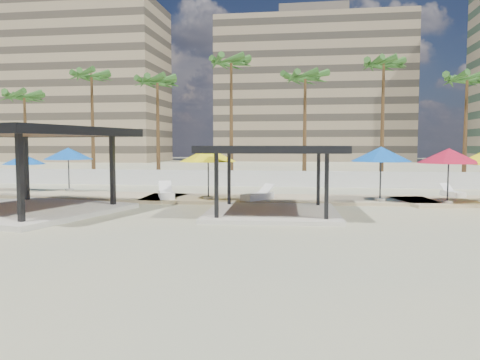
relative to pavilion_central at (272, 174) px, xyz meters
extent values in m
plane|color=#CFC089|center=(-1.71, -1.70, -1.86)|extent=(200.00, 200.00, 0.00)
cube|color=#C6B284|center=(-13.71, 5.80, -1.80)|extent=(16.40, 6.19, 0.24)
cube|color=#C6B284|center=(0.29, 5.30, -1.80)|extent=(16.24, 5.11, 0.24)
cube|color=silver|center=(-1.71, 14.30, -1.26)|extent=(56.00, 0.30, 1.20)
cube|color=#937F60|center=(-43.71, 66.30, 13.14)|extent=(34.00, 16.00, 30.00)
cube|color=#595147|center=(-43.71, 66.30, 29.34)|extent=(11.90, 9.60, 2.40)
cube|color=#847259|center=(2.29, 76.30, 12.14)|extent=(38.00, 16.00, 28.00)
cube|color=#595147|center=(2.29, 76.30, 27.34)|extent=(13.30, 9.60, 2.40)
cube|color=beige|center=(0.00, 0.00, -1.77)|extent=(6.15, 6.15, 0.18)
cube|color=black|center=(-2.10, -2.33, -0.35)|extent=(0.17, 0.17, 2.66)
cube|color=black|center=(-2.33, 2.10, -0.35)|extent=(0.17, 0.17, 2.66)
cube|color=black|center=(2.33, -2.10, -0.35)|extent=(0.17, 0.17, 2.66)
cube|color=black|center=(2.10, 2.33, -0.35)|extent=(0.17, 0.17, 2.66)
cube|color=brown|center=(0.00, 0.00, 1.10)|extent=(6.33, 6.33, 0.25)
cube|color=black|center=(0.16, -3.01, 1.10)|extent=(6.11, 0.43, 0.30)
cube|color=black|center=(-0.16, 3.01, 1.10)|extent=(6.11, 0.43, 0.30)
cube|color=black|center=(-3.01, -0.16, 1.10)|extent=(0.43, 6.11, 0.30)
cube|color=black|center=(3.01, 0.16, 1.10)|extent=(0.43, 6.11, 0.30)
cube|color=beige|center=(-11.27, -1.30, -1.74)|extent=(8.92, 8.92, 0.22)
cube|color=black|center=(-13.33, 2.08, 0.05)|extent=(0.24, 0.24, 3.36)
cube|color=black|center=(-9.21, -4.68, 0.05)|extent=(0.24, 0.24, 3.36)
cube|color=black|center=(-7.89, 0.76, 0.05)|extent=(0.24, 0.24, 3.36)
cube|color=brown|center=(-11.27, -1.30, 1.88)|extent=(9.19, 9.19, 0.31)
cube|color=black|center=(-10.38, 2.40, 1.88)|extent=(7.54, 1.95, 0.38)
cube|color=black|center=(-7.57, -2.19, 1.88)|extent=(1.95, 7.54, 0.38)
cylinder|color=beige|center=(-13.85, 7.50, -1.61)|extent=(0.54, 0.54, 0.13)
cylinder|color=#262628|center=(-13.85, 7.50, -0.38)|extent=(0.08, 0.08, 2.60)
cone|color=blue|center=(-13.85, 7.50, 0.74)|extent=(3.90, 3.90, 0.76)
cylinder|color=beige|center=(-3.83, 4.10, -1.61)|extent=(0.55, 0.55, 0.13)
cylinder|color=#262628|center=(-3.83, 4.10, -0.36)|extent=(0.08, 0.08, 2.62)
cone|color=#FDEC11|center=(-3.83, 4.10, 0.76)|extent=(4.13, 4.13, 0.76)
cylinder|color=beige|center=(8.67, 4.10, -1.61)|extent=(0.54, 0.54, 0.13)
cylinder|color=#262628|center=(8.67, 4.10, -0.37)|extent=(0.08, 0.08, 2.60)
cone|color=red|center=(8.67, 4.10, 0.74)|extent=(4.01, 4.01, 0.76)
cylinder|color=beige|center=(5.39, 4.55, -1.61)|extent=(0.56, 0.56, 0.13)
cylinder|color=#262628|center=(5.39, 4.55, -0.34)|extent=(0.08, 0.08, 2.68)
cone|color=blue|center=(5.39, 4.55, 0.81)|extent=(4.27, 4.27, 0.78)
cylinder|color=beige|center=(-16.56, 6.87, -1.62)|extent=(0.46, 0.46, 0.11)
cylinder|color=#262628|center=(-16.56, 6.87, -0.58)|extent=(0.06, 0.06, 2.19)
cone|color=blue|center=(-16.56, 6.87, 0.36)|extent=(3.13, 3.13, 0.64)
cube|color=white|center=(-6.29, 4.30, -1.52)|extent=(1.52, 2.33, 0.31)
cube|color=white|center=(-6.29, 4.30, -1.33)|extent=(1.52, 2.33, 0.07)
cube|color=white|center=(-6.60, 5.10, -1.07)|extent=(0.95, 0.97, 0.56)
cube|color=white|center=(-1.11, 4.10, -1.53)|extent=(1.71, 2.08, 0.28)
cube|color=white|center=(-1.11, 4.10, -1.36)|extent=(1.71, 2.08, 0.06)
cube|color=white|center=(-0.68, 4.76, -1.12)|extent=(0.94, 0.95, 0.51)
cube|color=white|center=(9.89, 7.45, -1.55)|extent=(1.05, 1.85, 0.24)
cube|color=white|center=(9.89, 7.45, -1.40)|extent=(1.05, 1.85, 0.05)
cube|color=white|center=(9.71, 8.11, -1.19)|extent=(0.71, 0.73, 0.44)
cone|color=brown|center=(-22.71, 16.60, 1.90)|extent=(0.36, 0.36, 7.51)
ellipsoid|color=#2D5F21|center=(-22.71, 16.60, 5.40)|extent=(3.00, 3.00, 1.80)
cone|color=brown|center=(-16.71, 17.00, 2.75)|extent=(0.36, 0.36, 9.21)
ellipsoid|color=#2D5F21|center=(-16.71, 17.00, 7.10)|extent=(3.00, 3.00, 1.80)
cone|color=brown|center=(-10.71, 16.40, 2.40)|extent=(0.36, 0.36, 8.51)
ellipsoid|color=#2D5F21|center=(-10.71, 16.40, 6.41)|extent=(3.00, 3.00, 1.80)
cone|color=brown|center=(-4.71, 17.20, 3.19)|extent=(0.36, 0.36, 10.09)
ellipsoid|color=#2D5F21|center=(-4.71, 17.20, 7.99)|extent=(3.00, 3.00, 1.80)
cone|color=brown|center=(1.29, 16.70, 2.48)|extent=(0.36, 0.36, 8.66)
ellipsoid|color=#2D5F21|center=(1.29, 16.70, 6.56)|extent=(3.00, 3.00, 1.80)
cone|color=brown|center=(7.29, 16.90, 2.94)|extent=(0.36, 0.36, 9.59)
ellipsoid|color=#2D5F21|center=(7.29, 16.90, 7.49)|extent=(3.00, 3.00, 1.80)
cone|color=brown|center=(13.29, 16.50, 2.29)|extent=(0.36, 0.36, 8.28)
ellipsoid|color=#2D5F21|center=(13.29, 16.50, 6.18)|extent=(3.00, 3.00, 1.80)
camera|label=1|loc=(1.60, -20.94, 1.28)|focal=35.00mm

